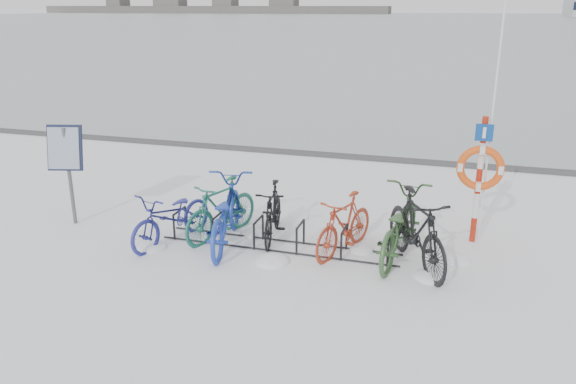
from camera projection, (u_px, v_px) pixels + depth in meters
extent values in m
plane|color=white|center=(279.00, 247.00, 9.27)|extent=(900.00, 900.00, 0.00)
cube|color=#A6B3BC|center=(454.00, 20.00, 150.08)|extent=(400.00, 298.00, 0.02)
cube|color=#3F3F42|center=(348.00, 156.00, 14.61)|extent=(400.00, 0.25, 0.10)
cylinder|color=black|center=(174.00, 227.00, 9.49)|extent=(0.04, 0.04, 0.44)
cylinder|color=black|center=(186.00, 218.00, 9.89)|extent=(0.04, 0.04, 0.44)
cylinder|color=black|center=(179.00, 211.00, 9.62)|extent=(0.04, 0.44, 0.04)
cylinder|color=black|center=(213.00, 232.00, 9.30)|extent=(0.04, 0.04, 0.44)
cylinder|color=black|center=(224.00, 223.00, 9.70)|extent=(0.04, 0.04, 0.44)
cylinder|color=black|center=(218.00, 215.00, 9.43)|extent=(0.04, 0.44, 0.04)
cylinder|color=black|center=(254.00, 237.00, 9.10)|extent=(0.04, 0.04, 0.44)
cylinder|color=black|center=(263.00, 227.00, 9.50)|extent=(0.04, 0.04, 0.44)
cylinder|color=black|center=(258.00, 220.00, 9.23)|extent=(0.04, 0.44, 0.04)
cylinder|color=black|center=(297.00, 242.00, 8.90)|extent=(0.04, 0.04, 0.44)
cylinder|color=black|center=(304.00, 232.00, 9.30)|extent=(0.04, 0.04, 0.44)
cylinder|color=black|center=(300.00, 224.00, 9.03)|extent=(0.04, 0.44, 0.04)
cylinder|color=black|center=(341.00, 247.00, 8.71)|extent=(0.04, 0.04, 0.44)
cylinder|color=black|center=(347.00, 237.00, 9.11)|extent=(0.04, 0.04, 0.44)
cylinder|color=black|center=(344.00, 229.00, 8.84)|extent=(0.04, 0.44, 0.04)
cylinder|color=black|center=(388.00, 253.00, 8.51)|extent=(0.04, 0.04, 0.44)
cylinder|color=black|center=(391.00, 242.00, 8.91)|extent=(0.04, 0.04, 0.44)
cylinder|color=black|center=(390.00, 234.00, 8.64)|extent=(0.04, 0.44, 0.04)
cylinder|color=black|center=(275.00, 251.00, 9.06)|extent=(4.00, 0.03, 0.03)
cylinder|color=black|center=(283.00, 240.00, 9.46)|extent=(4.00, 0.03, 0.03)
cylinder|color=#595B5E|center=(70.00, 177.00, 10.00)|extent=(0.07, 0.07, 1.77)
cube|color=black|center=(65.00, 148.00, 9.81)|extent=(0.65, 0.37, 0.80)
cube|color=#8C99AD|center=(63.00, 148.00, 9.77)|extent=(0.57, 0.30, 0.71)
cylinder|color=#A8210D|center=(473.00, 229.00, 9.43)|extent=(0.10, 0.10, 0.43)
cylinder|color=silver|center=(476.00, 205.00, 9.30)|extent=(0.10, 0.10, 0.43)
cylinder|color=#A8210D|center=(479.00, 181.00, 9.17)|extent=(0.10, 0.10, 0.43)
cylinder|color=silver|center=(481.00, 156.00, 9.03)|extent=(0.10, 0.10, 0.43)
cylinder|color=#A8210D|center=(484.00, 130.00, 8.90)|extent=(0.10, 0.10, 0.43)
torus|color=#E14F15|center=(480.00, 168.00, 9.01)|extent=(0.74, 0.13, 0.74)
cube|color=navy|center=(484.00, 133.00, 8.83)|extent=(0.27, 0.03, 0.27)
cylinder|color=silver|center=(491.00, 128.00, 8.91)|extent=(0.03, 0.03, 3.87)
cube|color=#4B4B4B|center=(207.00, 10.00, 277.70)|extent=(180.00, 12.00, 3.50)
cube|color=#4B4B4B|center=(152.00, 2.00, 284.71)|extent=(24.00, 10.00, 8.00)
cube|color=#4B4B4B|center=(264.00, 3.00, 268.48)|extent=(20.00, 10.00, 6.00)
imported|color=navy|center=(172.00, 215.00, 9.35)|extent=(1.11, 1.90, 0.94)
imported|color=#1E6A57|center=(221.00, 207.00, 9.56)|extent=(1.04, 1.80, 1.04)
imported|color=#203EB1|center=(225.00, 211.00, 9.24)|extent=(1.18, 2.28, 1.14)
imported|color=black|center=(273.00, 210.00, 9.51)|extent=(0.72, 1.68, 0.98)
imported|color=#AA361E|center=(344.00, 223.00, 8.95)|extent=(1.00, 1.70, 0.98)
imported|color=#32572D|center=(399.00, 223.00, 8.77)|extent=(1.02, 2.21, 1.12)
imported|color=black|center=(417.00, 228.00, 8.45)|extent=(1.46, 2.01, 1.20)
ellipsoid|color=white|center=(331.00, 242.00, 9.45)|extent=(0.33, 0.33, 0.11)
ellipsoid|color=white|center=(147.00, 226.00, 10.16)|extent=(0.41, 0.41, 0.14)
ellipsoid|color=white|center=(272.00, 262.00, 8.73)|extent=(0.56, 0.56, 0.20)
ellipsoid|color=white|center=(432.00, 277.00, 8.24)|extent=(0.55, 0.55, 0.19)
ellipsoid|color=white|center=(253.00, 234.00, 9.80)|extent=(0.45, 0.45, 0.16)
ellipsoid|color=white|center=(152.00, 248.00, 9.24)|extent=(0.50, 0.50, 0.18)
ellipsoid|color=white|center=(362.00, 250.00, 9.15)|extent=(0.42, 0.42, 0.15)
ellipsoid|color=white|center=(456.00, 260.00, 8.79)|extent=(0.47, 0.47, 0.16)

